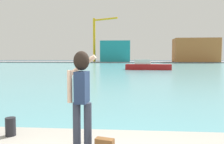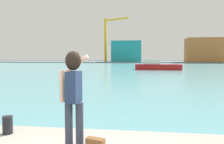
{
  "view_description": "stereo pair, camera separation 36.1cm",
  "coord_description": "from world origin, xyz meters",
  "px_view_note": "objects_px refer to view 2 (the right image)",
  "views": [
    {
      "loc": [
        0.62,
        -2.93,
        2.19
      ],
      "look_at": [
        0.07,
        3.83,
        1.74
      ],
      "focal_mm": 35.89,
      "sensor_mm": 36.0,
      "label": 1
    },
    {
      "loc": [
        0.98,
        -2.89,
        2.19
      ],
      "look_at": [
        0.07,
        3.83,
        1.74
      ],
      "focal_mm": 35.89,
      "sensor_mm": 36.0,
      "label": 2
    }
  ],
  "objects_px": {
    "warehouse_left": "(127,51)",
    "warehouse_right": "(208,50)",
    "person_photographer": "(73,89)",
    "boat_moored": "(157,66)",
    "port_crane": "(108,35)",
    "harbor_bollard": "(8,125)"
  },
  "relations": [
    {
      "from": "person_photographer",
      "to": "port_crane",
      "type": "bearing_deg",
      "value": 12.75
    },
    {
      "from": "warehouse_right",
      "to": "warehouse_left",
      "type": "bearing_deg",
      "value": 175.4
    },
    {
      "from": "boat_moored",
      "to": "warehouse_right",
      "type": "relative_size",
      "value": 0.48
    },
    {
      "from": "person_photographer",
      "to": "warehouse_right",
      "type": "relative_size",
      "value": 0.11
    },
    {
      "from": "warehouse_left",
      "to": "warehouse_right",
      "type": "relative_size",
      "value": 0.72
    },
    {
      "from": "person_photographer",
      "to": "harbor_bollard",
      "type": "distance_m",
      "value": 1.9
    },
    {
      "from": "harbor_bollard",
      "to": "warehouse_right",
      "type": "height_order",
      "value": "warehouse_right"
    },
    {
      "from": "warehouse_right",
      "to": "boat_moored",
      "type": "bearing_deg",
      "value": -113.95
    },
    {
      "from": "harbor_bollard",
      "to": "port_crane",
      "type": "distance_m",
      "value": 87.72
    },
    {
      "from": "boat_moored",
      "to": "port_crane",
      "type": "xyz_separation_m",
      "value": [
        -16.52,
        51.79,
        10.39
      ]
    },
    {
      "from": "harbor_bollard",
      "to": "port_crane",
      "type": "height_order",
      "value": "port_crane"
    },
    {
      "from": "warehouse_left",
      "to": "harbor_bollard",
      "type": "bearing_deg",
      "value": -87.76
    },
    {
      "from": "harbor_bollard",
      "to": "warehouse_right",
      "type": "relative_size",
      "value": 0.02
    },
    {
      "from": "person_photographer",
      "to": "boat_moored",
      "type": "relative_size",
      "value": 0.22
    },
    {
      "from": "boat_moored",
      "to": "warehouse_left",
      "type": "xyz_separation_m",
      "value": [
        -8.84,
        52.46,
        3.87
      ]
    },
    {
      "from": "person_photographer",
      "to": "port_crane",
      "type": "xyz_separation_m",
      "value": [
        -12.71,
        86.89,
        9.43
      ]
    },
    {
      "from": "boat_moored",
      "to": "warehouse_left",
      "type": "relative_size",
      "value": 0.67
    },
    {
      "from": "harbor_bollard",
      "to": "boat_moored",
      "type": "bearing_deg",
      "value": 81.08
    },
    {
      "from": "person_photographer",
      "to": "warehouse_right",
      "type": "xyz_separation_m",
      "value": [
        26.01,
        85.06,
        3.26
      ]
    },
    {
      "from": "person_photographer",
      "to": "port_crane",
      "type": "height_order",
      "value": "port_crane"
    },
    {
      "from": "harbor_bollard",
      "to": "boat_moored",
      "type": "relative_size",
      "value": 0.05
    },
    {
      "from": "person_photographer",
      "to": "warehouse_right",
      "type": "bearing_deg",
      "value": -12.57
    }
  ]
}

